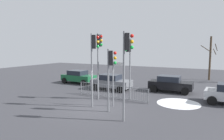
# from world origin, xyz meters

# --- Properties ---
(ground_plane) EXTENTS (60.00, 60.00, 0.00)m
(ground_plane) POSITION_xyz_m (0.00, 0.00, 0.00)
(ground_plane) COLOR #38383D
(traffic_light_rear_left) EXTENTS (0.52, 0.41, 4.94)m
(traffic_light_rear_left) POSITION_xyz_m (0.07, 0.01, 3.61)
(traffic_light_rear_left) COLOR slate
(traffic_light_rear_left) RESTS_ON ground
(traffic_light_mid_right) EXTENTS (0.52, 0.41, 3.94)m
(traffic_light_mid_right) POSITION_xyz_m (1.53, -0.35, 2.89)
(traffic_light_mid_right) COLOR slate
(traffic_light_mid_right) RESTS_ON ground
(traffic_light_foreground_left) EXTENTS (0.53, 0.40, 4.88)m
(traffic_light_foreground_left) POSITION_xyz_m (3.05, -1.43, 3.57)
(traffic_light_foreground_left) COLOR slate
(traffic_light_foreground_left) RESTS_ON ground
(traffic_light_foreground_right) EXTENTS (0.54, 0.38, 5.09)m
(traffic_light_foreground_right) POSITION_xyz_m (-0.64, 1.86, 3.72)
(traffic_light_foreground_right) COLOR slate
(traffic_light_foreground_right) RESTS_ON ground
(traffic_light_mid_left) EXTENTS (0.41, 0.52, 4.70)m
(traffic_light_mid_left) POSITION_xyz_m (1.40, 2.78, 3.44)
(traffic_light_mid_left) COLOR slate
(traffic_light_mid_left) RESTS_ON ground
(direction_sign_post) EXTENTS (0.78, 0.17, 3.28)m
(direction_sign_post) POSITION_xyz_m (1.15, 0.83, 1.83)
(direction_sign_post) COLOR slate
(direction_sign_post) RESTS_ON ground
(pedestrian_guard_railing) EXTENTS (6.24, 0.42, 1.07)m
(pedestrian_guard_railing) POSITION_xyz_m (-0.01, 2.66, 0.55)
(pedestrian_guard_railing) COLOR slate
(pedestrian_guard_railing) RESTS_ON ground
(car_green_far) EXTENTS (3.86, 2.04, 1.47)m
(car_green_far) POSITION_xyz_m (-6.45, 6.92, 0.77)
(car_green_far) COLOR #195933
(car_green_far) RESTS_ON ground
(car_black_mid) EXTENTS (3.82, 1.96, 1.47)m
(car_black_mid) POSITION_xyz_m (3.65, 7.26, 0.77)
(car_black_mid) COLOR black
(car_black_mid) RESTS_ON ground
(car_grey_trailing) EXTENTS (3.81, 1.93, 1.47)m
(car_grey_trailing) POSITION_xyz_m (-1.59, 5.58, 0.77)
(car_grey_trailing) COLOR slate
(car_grey_trailing) RESTS_ON ground
(bare_tree_left) EXTENTS (1.93, 1.67, 5.38)m
(bare_tree_left) POSITION_xyz_m (6.57, 16.17, 2.80)
(bare_tree_left) COLOR #473828
(bare_tree_left) RESTS_ON ground
(snow_patch_kerb) EXTENTS (3.05, 3.05, 0.01)m
(snow_patch_kerb) POSITION_xyz_m (5.00, 3.54, 0.01)
(snow_patch_kerb) COLOR white
(snow_patch_kerb) RESTS_ON ground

